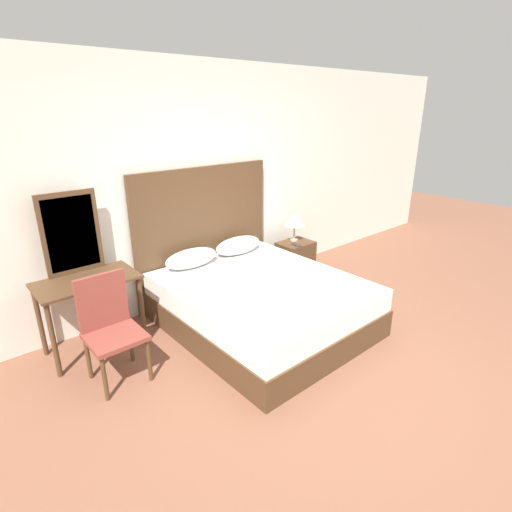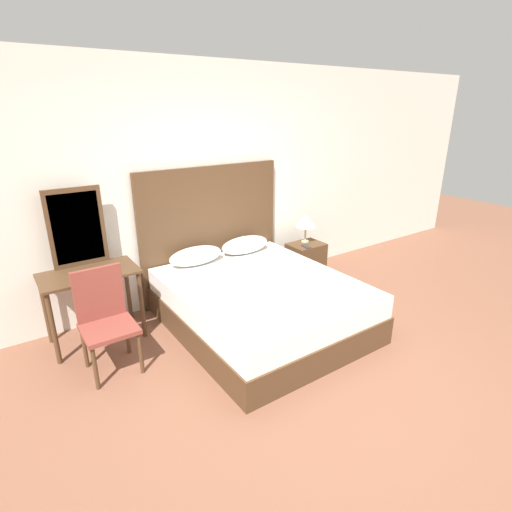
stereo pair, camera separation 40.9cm
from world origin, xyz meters
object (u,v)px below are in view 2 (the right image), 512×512
(phone_on_bed, at_px, (235,278))
(vanity_desk, at_px, (91,285))
(table_lamp, at_px, (306,221))
(phone_on_nightstand, at_px, (306,246))
(bed, at_px, (261,304))
(nightstand, at_px, (306,260))
(chair, at_px, (105,315))

(phone_on_bed, bearing_deg, vanity_desk, 159.45)
(phone_on_bed, relative_size, table_lamp, 0.43)
(vanity_desk, bearing_deg, table_lamp, 1.63)
(phone_on_bed, height_order, phone_on_nightstand, phone_on_bed)
(bed, distance_m, table_lamp, 1.61)
(vanity_desk, bearing_deg, nightstand, 0.18)
(phone_on_nightstand, relative_size, vanity_desk, 0.18)
(phone_on_nightstand, bearing_deg, chair, -170.95)
(bed, relative_size, phone_on_nightstand, 12.57)
(phone_on_bed, distance_m, vanity_desk, 1.42)
(bed, distance_m, nightstand, 1.46)
(phone_on_nightstand, bearing_deg, nightstand, 47.69)
(phone_on_bed, height_order, nightstand, phone_on_bed)
(table_lamp, bearing_deg, vanity_desk, -178.37)
(phone_on_nightstand, bearing_deg, bed, -151.33)
(bed, xyz_separation_m, chair, (-1.52, 0.22, 0.25))
(bed, relative_size, chair, 2.21)
(chair, bearing_deg, phone_on_nightstand, 9.05)
(vanity_desk, bearing_deg, phone_on_bed, -20.55)
(bed, bearing_deg, phone_on_bed, 127.41)
(bed, bearing_deg, vanity_desk, 154.21)
(table_lamp, distance_m, phone_on_nightstand, 0.35)
(bed, height_order, nightstand, bed)
(vanity_desk, bearing_deg, chair, -91.83)
(bed, distance_m, phone_on_nightstand, 1.37)
(nightstand, bearing_deg, bed, -149.80)
(table_lamp, bearing_deg, nightstand, -117.77)
(chair, bearing_deg, phone_on_bed, 0.53)
(phone_on_bed, relative_size, chair, 0.18)
(vanity_desk, bearing_deg, bed, -25.79)
(vanity_desk, xyz_separation_m, chair, (-0.02, -0.51, -0.09))
(nightstand, height_order, vanity_desk, vanity_desk)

